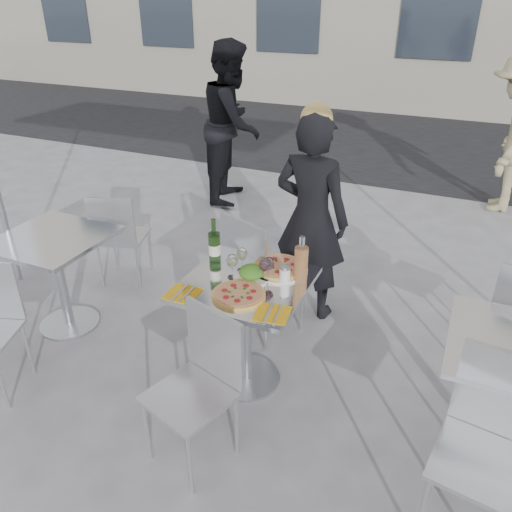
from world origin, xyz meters
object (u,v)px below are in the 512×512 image
at_px(wineglass_white_a, 232,261).
at_px(napkin_right, 272,313).
at_px(wineglass_red_a, 265,266).
at_px(chair_far, 256,268).
at_px(salad_plate, 251,273).
at_px(napkin_left, 183,293).
at_px(wineglass_white_b, 242,255).
at_px(main_table, 246,311).
at_px(pizza_far, 279,268).
at_px(side_chair_lfar, 118,232).
at_px(pedestrian_a, 232,123).
at_px(wineglass_red_b, 268,264).
at_px(woman_diner, 311,219).
at_px(chair_near, 202,376).
at_px(carafe, 301,263).
at_px(pizza_near, 239,294).
at_px(side_table_left, 57,263).
at_px(wine_bottle, 214,246).
at_px(sugar_shaker, 285,274).
at_px(pedestrian_b, 512,135).
at_px(side_chair_rnear, 493,436).

height_order(wineglass_white_a, napkin_right, wineglass_white_a).
height_order(wineglass_white_a, wineglass_red_a, same).
relative_size(chair_far, salad_plate, 4.37).
xyz_separation_m(salad_plate, napkin_left, (-0.29, -0.32, -0.03)).
xyz_separation_m(wineglass_white_b, wineglass_red_a, (0.18, -0.07, 0.00)).
distance_m(main_table, pizza_far, 0.34).
height_order(side_chair_lfar, wineglass_red_a, wineglass_red_a).
bearing_deg(pedestrian_a, wineglass_red_b, -163.37).
bearing_deg(wineglass_red_a, woman_diner, 91.20).
relative_size(wineglass_white_a, napkin_left, 0.79).
bearing_deg(chair_near, main_table, 108.95).
bearing_deg(carafe, woman_diner, 104.31).
bearing_deg(pizza_near, wineglass_red_a, 70.39).
relative_size(side_table_left, wine_bottle, 2.54).
bearing_deg(side_chair_lfar, pizza_far, 146.67).
bearing_deg(sugar_shaker, wineglass_white_a, -165.98).
xyz_separation_m(side_chair_lfar, wine_bottle, (1.21, -0.52, 0.37)).
height_order(side_chair_lfar, woman_diner, woman_diner).
height_order(wineglass_red_b, napkin_left, wineglass_red_b).
distance_m(pizza_near, wineglass_red_b, 0.26).
bearing_deg(chair_near, wineglass_red_a, 99.58).
xyz_separation_m(pedestrian_a, pizza_near, (1.57, -3.07, -0.15)).
xyz_separation_m(main_table, woman_diner, (0.08, 0.95, 0.25)).
bearing_deg(sugar_shaker, carafe, 34.51).
height_order(woman_diner, wine_bottle, woman_diner).
distance_m(pedestrian_b, pizza_near, 4.27).
relative_size(side_table_left, chair_near, 0.87).
bearing_deg(napkin_left, side_chair_lfar, 140.91).
relative_size(napkin_left, napkin_right, 0.98).
xyz_separation_m(side_chair_rnear, sugar_shaker, (-1.19, 0.52, 0.26)).
distance_m(pedestrian_b, pizza_far, 3.89).
relative_size(chair_near, side_chair_rnear, 0.94).
bearing_deg(pedestrian_b, salad_plate, -16.49).
relative_size(woman_diner, salad_plate, 7.16).
distance_m(side_chair_lfar, wineglass_white_a, 1.58).
height_order(pizza_far, wine_bottle, wine_bottle).
relative_size(woman_diner, wineglass_red_b, 10.00).
height_order(side_chair_lfar, salad_plate, side_chair_lfar).
bearing_deg(side_table_left, napkin_left, -12.18).
height_order(side_chair_rnear, wineglass_white_a, side_chair_rnear).
bearing_deg(chair_far, wineglass_white_b, 123.05).
height_order(chair_near, pedestrian_a, pedestrian_a).
relative_size(side_table_left, side_chair_rnear, 0.82).
bearing_deg(wineglass_red_a, chair_far, 119.84).
height_order(main_table, pedestrian_a, pedestrian_a).
bearing_deg(woman_diner, chair_far, 72.05).
bearing_deg(carafe, pedestrian_a, 123.41).
bearing_deg(chair_far, side_chair_rnear, 172.66).
bearing_deg(chair_near, sugar_shaker, 91.24).
xyz_separation_m(woman_diner, wineglass_red_b, (0.03, -0.88, 0.07)).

